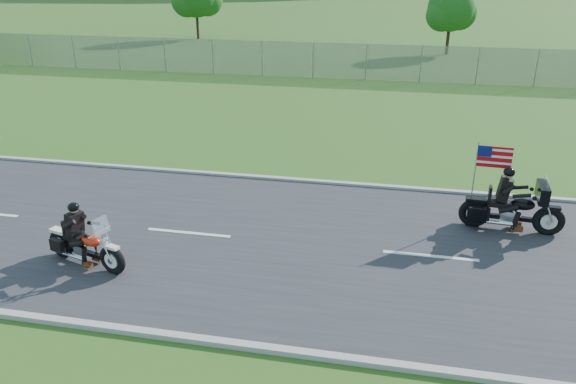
# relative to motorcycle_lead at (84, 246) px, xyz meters

# --- Properties ---
(ground) EXTENTS (420.00, 420.00, 0.00)m
(ground) POSITION_rel_motorcycle_lead_xyz_m (3.74, 1.91, -0.49)
(ground) COLOR #2B551A
(ground) RESTS_ON ground
(road) EXTENTS (120.00, 8.00, 0.04)m
(road) POSITION_rel_motorcycle_lead_xyz_m (3.74, 1.91, -0.47)
(road) COLOR #28282B
(road) RESTS_ON ground
(curb_north) EXTENTS (120.00, 0.18, 0.12)m
(curb_north) POSITION_rel_motorcycle_lead_xyz_m (3.74, 5.96, -0.44)
(curb_north) COLOR #9E9B93
(curb_north) RESTS_ON ground
(curb_south) EXTENTS (120.00, 0.18, 0.12)m
(curb_south) POSITION_rel_motorcycle_lead_xyz_m (3.74, -2.14, -0.44)
(curb_south) COLOR #9E9B93
(curb_south) RESTS_ON ground
(fence) EXTENTS (60.00, 0.03, 2.00)m
(fence) POSITION_rel_motorcycle_lead_xyz_m (-1.26, 21.91, 0.51)
(fence) COLOR gray
(fence) RESTS_ON ground
(tree_fence_near) EXTENTS (3.52, 3.28, 4.75)m
(tree_fence_near) POSITION_rel_motorcycle_lead_xyz_m (9.79, 31.95, 2.48)
(tree_fence_near) COLOR #382316
(tree_fence_near) RESTS_ON ground
(motorcycle_lead) EXTENTS (2.24, 0.99, 1.55)m
(motorcycle_lead) POSITION_rel_motorcycle_lead_xyz_m (0.00, 0.00, 0.00)
(motorcycle_lead) COLOR black
(motorcycle_lead) RESTS_ON ground
(motorcycle_follow) EXTENTS (2.58, 0.86, 2.16)m
(motorcycle_follow) POSITION_rel_motorcycle_lead_xyz_m (9.75, 3.73, 0.10)
(motorcycle_follow) COLOR black
(motorcycle_follow) RESTS_ON ground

